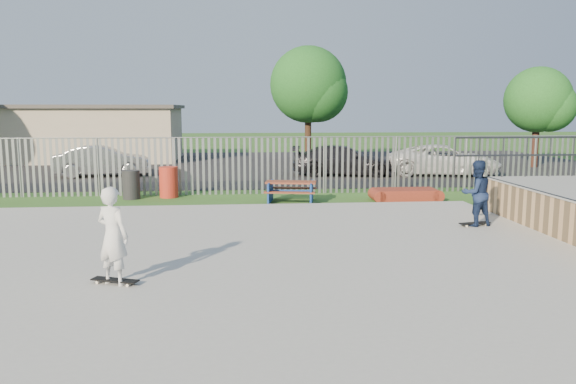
{
  "coord_description": "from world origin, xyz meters",
  "views": [
    {
      "loc": [
        0.57,
        -10.6,
        2.98
      ],
      "look_at": [
        1.7,
        2.0,
        1.1
      ],
      "focal_mm": 35.0,
      "sensor_mm": 36.0,
      "label": 1
    }
  ],
  "objects": [
    {
      "name": "ground",
      "position": [
        0.0,
        0.0,
        0.0
      ],
      "size": [
        120.0,
        120.0,
        0.0
      ],
      "primitive_type": "plane",
      "color": "#335C1F",
      "rests_on": "ground"
    },
    {
      "name": "concrete_slab",
      "position": [
        0.0,
        0.0,
        0.07
      ],
      "size": [
        15.0,
        12.0,
        0.15
      ],
      "primitive_type": "cube",
      "color": "#A2A39D",
      "rests_on": "ground"
    },
    {
      "name": "fence",
      "position": [
        1.0,
        4.59,
        1.0
      ],
      "size": [
        26.04,
        16.02,
        2.0
      ],
      "color": "gray",
      "rests_on": "ground"
    },
    {
      "name": "picnic_table",
      "position": [
        2.25,
        7.16,
        0.34
      ],
      "size": [
        1.81,
        1.58,
        0.68
      ],
      "rotation": [
        0.0,
        0.0,
        -0.18
      ],
      "color": "brown",
      "rests_on": "ground"
    },
    {
      "name": "funbox",
      "position": [
        6.02,
        7.14,
        0.19
      ],
      "size": [
        1.92,
        0.97,
        0.38
      ],
      "rotation": [
        0.0,
        0.0,
        -0.0
      ],
      "color": "maroon",
      "rests_on": "ground"
    },
    {
      "name": "trash_bin_red",
      "position": [
        -1.78,
        8.53,
        0.52
      ],
      "size": [
        0.62,
        0.62,
        1.04
      ],
      "primitive_type": "cylinder",
      "color": "#B52B1B",
      "rests_on": "ground"
    },
    {
      "name": "trash_bin_grey",
      "position": [
        -2.99,
        8.29,
        0.48
      ],
      "size": [
        0.57,
        0.57,
        0.96
      ],
      "primitive_type": "cylinder",
      "color": "#232325",
      "rests_on": "ground"
    },
    {
      "name": "parking_lot",
      "position": [
        0.0,
        19.0,
        0.01
      ],
      "size": [
        40.0,
        18.0,
        0.02
      ],
      "primitive_type": "cube",
      "color": "black",
      "rests_on": "ground"
    },
    {
      "name": "car_silver",
      "position": [
        -5.38,
        14.69,
        0.7
      ],
      "size": [
        4.27,
        1.96,
        1.36
      ],
      "primitive_type": "imported",
      "rotation": [
        0.0,
        0.0,
        1.7
      ],
      "color": "#9FA0A4",
      "rests_on": "parking_lot"
    },
    {
      "name": "car_dark",
      "position": [
        5.27,
        14.14,
        0.68
      ],
      "size": [
        4.78,
        2.44,
        1.33
      ],
      "primitive_type": "imported",
      "rotation": [
        0.0,
        0.0,
        1.44
      ],
      "color": "black",
      "rests_on": "parking_lot"
    },
    {
      "name": "car_white",
      "position": [
        9.77,
        13.76,
        0.7
      ],
      "size": [
        5.31,
        3.34,
        1.37
      ],
      "primitive_type": "imported",
      "rotation": [
        0.0,
        0.0,
        1.34
      ],
      "color": "white",
      "rests_on": "parking_lot"
    },
    {
      "name": "building",
      "position": [
        -8.0,
        23.0,
        1.61
      ],
      "size": [
        10.4,
        6.4,
        3.2
      ],
      "color": "#C0B094",
      "rests_on": "ground"
    },
    {
      "name": "tree_mid",
      "position": [
        4.36,
        19.68,
        4.25
      ],
      "size": [
        4.09,
        4.09,
        6.31
      ],
      "color": "#3B2617",
      "rests_on": "ground"
    },
    {
      "name": "tree_right",
      "position": [
        15.7,
        16.84,
        3.42
      ],
      "size": [
        3.3,
        3.3,
        5.09
      ],
      "color": "#3E2118",
      "rests_on": "ground"
    },
    {
      "name": "skateboard_a",
      "position": [
        6.32,
        2.39,
        0.19
      ],
      "size": [
        0.82,
        0.37,
        0.08
      ],
      "rotation": [
        0.0,
        0.0,
        0.22
      ],
      "color": "black",
      "rests_on": "concrete_slab"
    },
    {
      "name": "skateboard_b",
      "position": [
        -1.46,
        -1.55,
        0.19
      ],
      "size": [
        0.82,
        0.47,
        0.08
      ],
      "rotation": [
        0.0,
        0.0,
        -0.36
      ],
      "color": "black",
      "rests_on": "concrete_slab"
    },
    {
      "name": "skater_navy",
      "position": [
        6.32,
        2.39,
        0.95
      ],
      "size": [
        0.89,
        0.76,
        1.61
      ],
      "primitive_type": "imported",
      "rotation": [
        0.0,
        0.0,
        3.36
      ],
      "color": "#162345",
      "rests_on": "concrete_slab"
    },
    {
      "name": "skater_white",
      "position": [
        -1.46,
        -1.55,
        0.95
      ],
      "size": [
        0.7,
        0.63,
        1.61
      ],
      "primitive_type": "imported",
      "rotation": [
        0.0,
        0.0,
        2.6
      ],
      "color": "white",
      "rests_on": "concrete_slab"
    }
  ]
}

